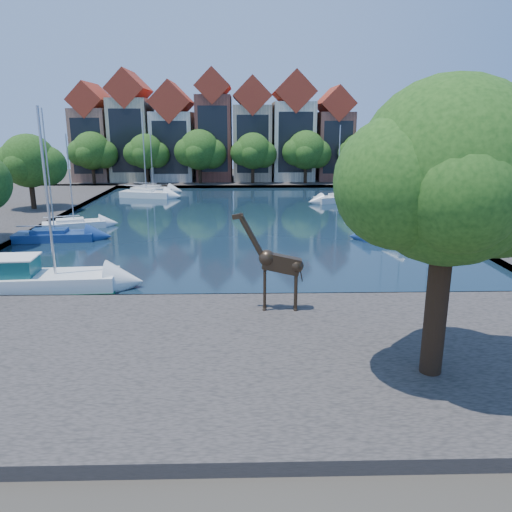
{
  "coord_description": "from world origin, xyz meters",
  "views": [
    {
      "loc": [
        0.55,
        -25.73,
        9.54
      ],
      "look_at": [
        1.16,
        -1.73,
        3.06
      ],
      "focal_mm": 35.0,
      "sensor_mm": 36.0,
      "label": 1
    }
  ],
  "objects": [
    {
      "name": "sailboat_right_a",
      "position": [
        15.0,
        11.59,
        0.56
      ],
      "size": [
        5.25,
        1.94,
        8.76
      ],
      "color": "white",
      "rests_on": "water_basin"
    },
    {
      "name": "townhouse_east_end",
      "position": [
        15.0,
        55.99,
        7.11
      ],
      "size": [
        5.44,
        9.18,
        14.43
      ],
      "color": "brown",
      "rests_on": "far_quay"
    },
    {
      "name": "townhouse_west_end",
      "position": [
        -23.0,
        55.99,
        7.36
      ],
      "size": [
        5.44,
        9.18,
        14.93
      ],
      "color": "#956551",
      "rests_on": "far_quay"
    },
    {
      "name": "motorsailer",
      "position": [
        -11.7,
        1.98,
        0.87
      ],
      "size": [
        9.14,
        3.26,
        10.3
      ],
      "color": "white",
      "rests_on": "water_basin"
    },
    {
      "name": "far_tree_mid_west",
      "position": [
        -5.89,
        50.49,
        5.29
      ],
      "size": [
        7.8,
        6.0,
        8.0
      ],
      "color": "#332114",
      "rests_on": "far_quay"
    },
    {
      "name": "sailboat_right_d",
      "position": [
        12.0,
        34.46,
        0.63
      ],
      "size": [
        5.98,
        4.08,
        9.11
      ],
      "color": "silver",
      "rests_on": "water_basin"
    },
    {
      "name": "water_basin",
      "position": [
        0.0,
        24.0,
        0.04
      ],
      "size": [
        38.0,
        50.0,
        0.08
      ],
      "primitive_type": "cube",
      "color": "black",
      "rests_on": "ground"
    },
    {
      "name": "sailboat_right_b",
      "position": [
        13.29,
        13.26,
        0.57
      ],
      "size": [
        6.17,
        3.98,
        9.7
      ],
      "color": "navy",
      "rests_on": "water_basin"
    },
    {
      "name": "far_tree_mid_east",
      "position": [
        2.1,
        50.49,
        5.13
      ],
      "size": [
        7.02,
        5.4,
        7.52
      ],
      "color": "#332114",
      "rests_on": "far_quay"
    },
    {
      "name": "townhouse_east_mid",
      "position": [
        8.5,
        55.99,
        8.1
      ],
      "size": [
        6.43,
        9.18,
        16.65
      ],
      "color": "beige",
      "rests_on": "far_quay"
    },
    {
      "name": "far_tree_far_west",
      "position": [
        -21.9,
        50.49,
        5.18
      ],
      "size": [
        7.28,
        5.6,
        7.68
      ],
      "color": "#332114",
      "rests_on": "far_quay"
    },
    {
      "name": "far_tree_east",
      "position": [
        10.11,
        50.49,
        5.24
      ],
      "size": [
        7.54,
        5.8,
        7.84
      ],
      "color": "#332114",
      "rests_on": "far_quay"
    },
    {
      "name": "sailboat_left_c",
      "position": [
        -15.0,
        19.58,
        0.56
      ],
      "size": [
        5.77,
        3.64,
        8.46
      ],
      "color": "white",
      "rests_on": "water_basin"
    },
    {
      "name": "townhouse_center",
      "position": [
        -4.0,
        55.99,
        8.36
      ],
      "size": [
        5.44,
        9.18,
        16.93
      ],
      "color": "brown",
      "rests_on": "far_quay"
    },
    {
      "name": "sailboat_left_e",
      "position": [
        -12.0,
        43.9,
        0.59
      ],
      "size": [
        6.27,
        3.36,
        9.65
      ],
      "color": "silver",
      "rests_on": "water_basin"
    },
    {
      "name": "townhouse_west_inner",
      "position": [
        -10.5,
        55.99,
        7.35
      ],
      "size": [
        6.43,
        9.18,
        15.15
      ],
      "color": "beige",
      "rests_on": "far_quay"
    },
    {
      "name": "giraffe_statue",
      "position": [
        2.13,
        -2.39,
        2.88
      ],
      "size": [
        3.39,
        0.65,
        4.84
      ],
      "color": "#322519",
      "rests_on": "near_quay"
    },
    {
      "name": "plane_tree",
      "position": [
        7.62,
        -9.01,
        7.67
      ],
      "size": [
        8.32,
        6.4,
        10.62
      ],
      "color": "#332114",
      "rests_on": "near_quay"
    },
    {
      "name": "sailboat_right_c",
      "position": [
        15.0,
        24.3,
        0.67
      ],
      "size": [
        7.04,
        4.37,
        11.79
      ],
      "color": "silver",
      "rests_on": "water_basin"
    },
    {
      "name": "ground",
      "position": [
        0.0,
        0.0,
        0.0
      ],
      "size": [
        160.0,
        160.0,
        0.0
      ],
      "primitive_type": "plane",
      "color": "#38332B",
      "rests_on": "ground"
    },
    {
      "name": "side_tree_left_far",
      "position": [
        -21.9,
        27.99,
        5.38
      ],
      "size": [
        7.28,
        5.6,
        7.88
      ],
      "color": "#332114",
      "rests_on": "left_quay"
    },
    {
      "name": "far_quay",
      "position": [
        0.0,
        56.0,
        0.25
      ],
      "size": [
        60.0,
        16.0,
        0.5
      ],
      "primitive_type": "cube",
      "color": "#4A4440",
      "rests_on": "ground"
    },
    {
      "name": "near_quay",
      "position": [
        0.0,
        -7.0,
        0.25
      ],
      "size": [
        50.0,
        14.0,
        0.5
      ],
      "primitive_type": "cube",
      "color": "#4A4440",
      "rests_on": "ground"
    },
    {
      "name": "right_quay",
      "position": [
        25.0,
        24.0,
        0.25
      ],
      "size": [
        14.0,
        52.0,
        0.5
      ],
      "primitive_type": "cube",
      "color": "#4A4440",
      "rests_on": "ground"
    },
    {
      "name": "far_tree_west",
      "position": [
        -13.91,
        50.49,
        5.08
      ],
      "size": [
        6.76,
        5.2,
        7.36
      ],
      "color": "#332114",
      "rests_on": "far_quay"
    },
    {
      "name": "sailboat_left_b",
      "position": [
        -15.0,
        14.74,
        0.6
      ],
      "size": [
        6.5,
        2.76,
        10.51
      ],
      "color": "navy",
      "rests_on": "water_basin"
    },
    {
      "name": "far_tree_far_east",
      "position": [
        18.09,
        50.49,
        5.08
      ],
      "size": [
        6.76,
        5.2,
        7.36
      ],
      "color": "#332114",
      "rests_on": "far_quay"
    },
    {
      "name": "sailboat_left_d",
      "position": [
        -12.0,
        38.91,
        0.69
      ],
      "size": [
        6.92,
        3.82,
        10.65
      ],
      "color": "white",
      "rests_on": "water_basin"
    },
    {
      "name": "townhouse_east_inner",
      "position": [
        2.0,
        55.99,
        7.73
      ],
      "size": [
        5.94,
        9.18,
        15.79
      ],
      "color": "tan",
      "rests_on": "far_quay"
    },
    {
      "name": "townhouse_west_mid",
      "position": [
        -17.0,
        55.99,
        8.23
      ],
      "size": [
        5.94,
        9.18,
        16.79
      ],
      "color": "#B4AA8B",
      "rests_on": "far_quay"
    }
  ]
}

